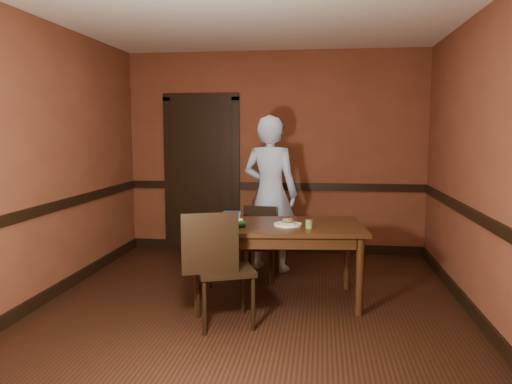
% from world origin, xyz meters
% --- Properties ---
extents(floor, '(4.00, 4.50, 0.01)m').
position_xyz_m(floor, '(0.00, 0.00, 0.00)').
color(floor, black).
rests_on(floor, ground).
extents(ceiling, '(4.00, 4.50, 0.01)m').
position_xyz_m(ceiling, '(0.00, 0.00, 2.70)').
color(ceiling, silver).
rests_on(ceiling, ground).
extents(wall_back, '(4.00, 0.02, 2.70)m').
position_xyz_m(wall_back, '(0.00, 2.25, 1.35)').
color(wall_back, brown).
rests_on(wall_back, ground).
extents(wall_front, '(4.00, 0.02, 2.70)m').
position_xyz_m(wall_front, '(0.00, -2.25, 1.35)').
color(wall_front, brown).
rests_on(wall_front, ground).
extents(wall_left, '(0.02, 4.50, 2.70)m').
position_xyz_m(wall_left, '(-2.00, 0.00, 1.35)').
color(wall_left, brown).
rests_on(wall_left, ground).
extents(wall_right, '(0.02, 4.50, 2.70)m').
position_xyz_m(wall_right, '(2.00, 0.00, 1.35)').
color(wall_right, brown).
rests_on(wall_right, ground).
extents(dado_back, '(4.00, 0.03, 0.10)m').
position_xyz_m(dado_back, '(0.00, 2.23, 0.90)').
color(dado_back, black).
rests_on(dado_back, ground).
extents(dado_left, '(0.03, 4.50, 0.10)m').
position_xyz_m(dado_left, '(-1.99, 0.00, 0.90)').
color(dado_left, black).
rests_on(dado_left, ground).
extents(dado_right, '(0.03, 4.50, 0.10)m').
position_xyz_m(dado_right, '(1.99, 0.00, 0.90)').
color(dado_right, black).
rests_on(dado_right, ground).
extents(baseboard_back, '(4.00, 0.03, 0.12)m').
position_xyz_m(baseboard_back, '(0.00, 2.23, 0.06)').
color(baseboard_back, black).
rests_on(baseboard_back, ground).
extents(baseboard_left, '(0.03, 4.50, 0.12)m').
position_xyz_m(baseboard_left, '(-1.99, 0.00, 0.06)').
color(baseboard_left, black).
rests_on(baseboard_left, ground).
extents(baseboard_right, '(0.03, 4.50, 0.12)m').
position_xyz_m(baseboard_right, '(1.99, 0.00, 0.06)').
color(baseboard_right, black).
rests_on(baseboard_right, ground).
extents(door, '(1.05, 0.07, 2.20)m').
position_xyz_m(door, '(-1.00, 2.22, 1.09)').
color(door, black).
rests_on(door, ground).
extents(dining_table, '(1.70, 1.07, 0.76)m').
position_xyz_m(dining_table, '(0.23, 0.24, 0.38)').
color(dining_table, black).
rests_on(dining_table, floor).
extents(chair_far, '(0.42, 0.42, 0.80)m').
position_xyz_m(chair_far, '(-0.03, 0.89, 0.40)').
color(chair_far, black).
rests_on(chair_far, floor).
extents(chair_near, '(0.60, 0.60, 1.00)m').
position_xyz_m(chair_near, '(-0.17, -0.41, 0.50)').
color(chair_near, black).
rests_on(chair_near, floor).
extents(person, '(0.76, 0.60, 1.82)m').
position_xyz_m(person, '(0.04, 1.33, 0.91)').
color(person, '#9FB9D7').
rests_on(person, floor).
extents(sandwich_plate, '(0.27, 0.27, 0.07)m').
position_xyz_m(sandwich_plate, '(0.32, 0.20, 0.77)').
color(sandwich_plate, white).
rests_on(sandwich_plate, dining_table).
extents(sauce_jar, '(0.07, 0.07, 0.08)m').
position_xyz_m(sauce_jar, '(0.53, 0.08, 0.80)').
color(sauce_jar, '#5B8137').
rests_on(sauce_jar, dining_table).
extents(cheese_saucer, '(0.14, 0.14, 0.04)m').
position_xyz_m(cheese_saucer, '(-0.17, 0.23, 0.77)').
color(cheese_saucer, white).
rests_on(cheese_saucer, dining_table).
extents(food_tub, '(0.19, 0.15, 0.07)m').
position_xyz_m(food_tub, '(-0.26, 0.46, 0.79)').
color(food_tub, blue).
rests_on(food_tub, dining_table).
extents(wrapped_veg, '(0.23, 0.17, 0.06)m').
position_xyz_m(wrapped_veg, '(-0.17, -0.01, 0.79)').
color(wrapped_veg, '#0F3A15').
rests_on(wrapped_veg, dining_table).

